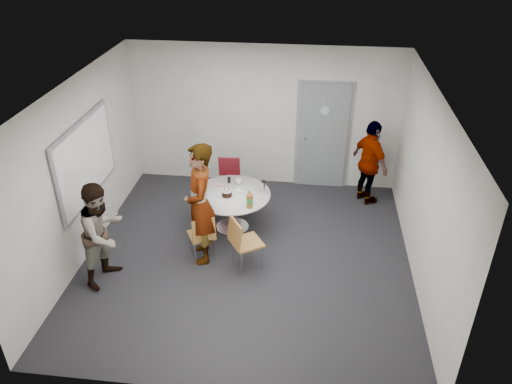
# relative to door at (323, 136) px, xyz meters

# --- Properties ---
(floor) EXTENTS (5.00, 5.00, 0.00)m
(floor) POSITION_rel_door_xyz_m (-1.10, -2.48, -1.03)
(floor) COLOR black
(floor) RESTS_ON ground
(ceiling) EXTENTS (5.00, 5.00, 0.00)m
(ceiling) POSITION_rel_door_xyz_m (-1.10, -2.48, 1.67)
(ceiling) COLOR silver
(ceiling) RESTS_ON wall_back
(wall_back) EXTENTS (5.00, 0.00, 5.00)m
(wall_back) POSITION_rel_door_xyz_m (-1.10, 0.02, 0.32)
(wall_back) COLOR #B6B4AD
(wall_back) RESTS_ON floor
(wall_left) EXTENTS (0.00, 5.00, 5.00)m
(wall_left) POSITION_rel_door_xyz_m (-3.60, -2.48, 0.32)
(wall_left) COLOR #B6B4AD
(wall_left) RESTS_ON floor
(wall_right) EXTENTS (0.00, 5.00, 5.00)m
(wall_right) POSITION_rel_door_xyz_m (1.40, -2.48, 0.32)
(wall_right) COLOR #B6B4AD
(wall_right) RESTS_ON floor
(wall_front) EXTENTS (5.00, 0.00, 5.00)m
(wall_front) POSITION_rel_door_xyz_m (-1.10, -4.98, 0.32)
(wall_front) COLOR #B6B4AD
(wall_front) RESTS_ON floor
(door) EXTENTS (1.02, 0.17, 2.12)m
(door) POSITION_rel_door_xyz_m (0.00, 0.00, 0.00)
(door) COLOR slate
(door) RESTS_ON wall_back
(whiteboard) EXTENTS (0.04, 1.90, 1.25)m
(whiteboard) POSITION_rel_door_xyz_m (-3.56, -2.28, 0.42)
(whiteboard) COLOR gray
(whiteboard) RESTS_ON wall_left
(table) EXTENTS (1.29, 1.29, 0.98)m
(table) POSITION_rel_door_xyz_m (-1.44, -1.70, -0.44)
(table) COLOR silver
(table) RESTS_ON floor
(chair_near_left) EXTENTS (0.51, 0.52, 0.78)m
(chair_near_left) POSITION_rel_door_xyz_m (-1.76, -2.59, -0.56)
(chair_near_left) COLOR brown
(chair_near_left) RESTS_ON floor
(chair_near_right) EXTENTS (0.59, 0.58, 0.86)m
(chair_near_right) POSITION_rel_door_xyz_m (-1.14, -2.74, -0.50)
(chair_near_right) COLOR brown
(chair_near_right) RESTS_ON floor
(chair_far) EXTENTS (0.43, 0.46, 0.85)m
(chair_far) POSITION_rel_door_xyz_m (-1.65, -0.82, -0.51)
(chair_far) COLOR maroon
(chair_far) RESTS_ON floor
(person_main) EXTENTS (0.63, 0.80, 1.92)m
(person_main) POSITION_rel_door_xyz_m (-1.78, -2.54, -0.07)
(person_main) COLOR #A5C6EA
(person_main) RESTS_ON floor
(person_left) EXTENTS (0.80, 0.91, 1.57)m
(person_left) POSITION_rel_door_xyz_m (-3.05, -3.18, -0.24)
(person_left) COLOR white
(person_left) RESTS_ON floor
(person_right) EXTENTS (0.81, 0.99, 1.58)m
(person_right) POSITION_rel_door_xyz_m (0.85, -0.53, -0.24)
(person_right) COLOR black
(person_right) RESTS_ON floor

